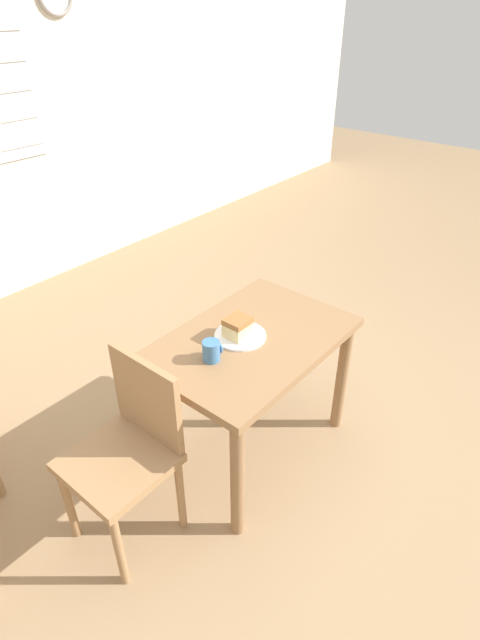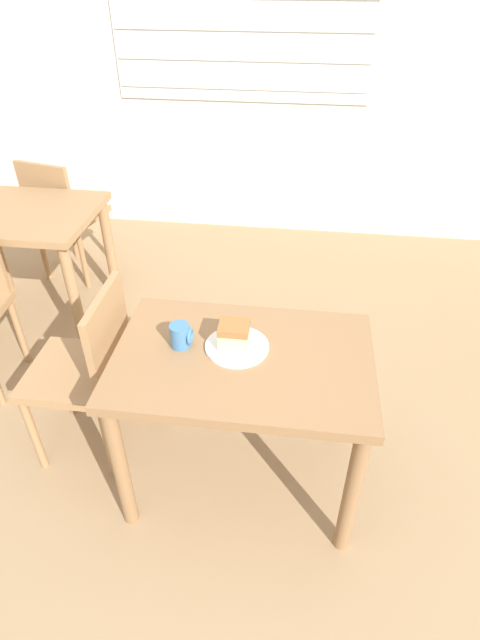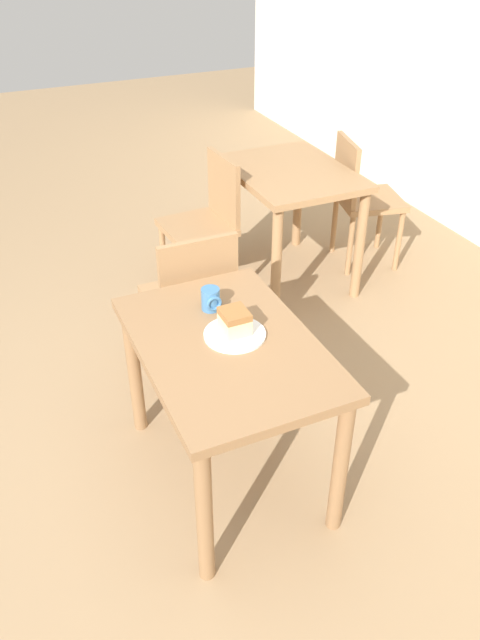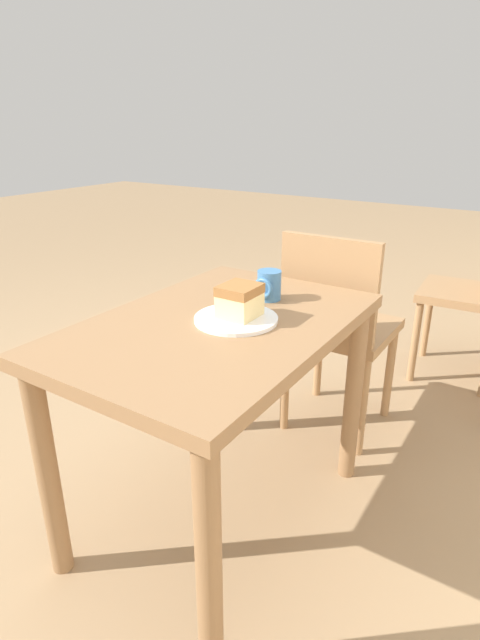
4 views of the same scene
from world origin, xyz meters
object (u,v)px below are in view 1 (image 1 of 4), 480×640
at_px(chair_near_window, 129,447).
at_px(plate, 240,336).
at_px(coffee_mug, 212,351).
at_px(dining_table_near, 251,358).
at_px(cake_slice, 238,327).

xyz_separation_m(chair_near_window, plate, (0.64, -0.05, 0.23)).
relative_size(plate, coffee_mug, 2.54).
xyz_separation_m(dining_table_near, chair_near_window, (-0.67, 0.10, -0.11)).
distance_m(chair_near_window, cake_slice, 0.70).
xyz_separation_m(plate, cake_slice, (-0.01, 0.00, 0.05)).
bearing_deg(dining_table_near, cake_slice, 128.52).
bearing_deg(cake_slice, chair_near_window, 175.53).
height_order(chair_near_window, coffee_mug, chair_near_window).
bearing_deg(chair_near_window, cake_slice, 85.53).
distance_m(plate, coffee_mug, 0.21).
relative_size(dining_table_near, chair_near_window, 1.12).
height_order(plate, cake_slice, cake_slice).
distance_m(chair_near_window, plate, 0.68).
bearing_deg(dining_table_near, plate, 126.01).
bearing_deg(coffee_mug, dining_table_near, -7.41).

